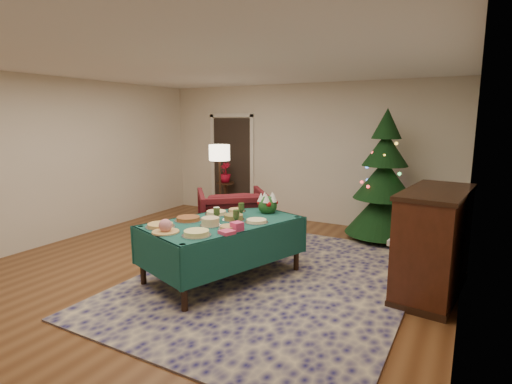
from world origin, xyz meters
The scene contains 26 objects.
room_shell centered at (0.00, 0.00, 1.35)m, with size 7.00×7.00×7.00m.
doorway centered at (-1.60, 3.48, 1.10)m, with size 1.08×0.04×2.16m.
rug centered at (0.91, 0.46, 0.01)m, with size 3.20×4.20×0.02m, color #16144D.
buffet_table centered at (0.30, 0.21, 0.60)m, with size 1.71×2.20×0.75m.
platter_0 centered at (-0.20, -0.38, 0.77)m, with size 0.35×0.35×0.05m.
platter_1 centered at (0.02, -0.54, 0.82)m, with size 0.31×0.31×0.16m.
platter_2 centered at (0.40, -0.46, 0.78)m, with size 0.33×0.33×0.06m.
platter_3 centered at (-0.10, 0.02, 0.78)m, with size 0.34×0.34×0.05m.
platter_4 centered at (0.29, -0.04, 0.80)m, with size 0.25×0.25×0.10m.
platter_5 centered at (0.57, -0.06, 0.77)m, with size 0.26×0.26×0.04m.
platter_6 centered at (0.03, 0.47, 0.78)m, with size 0.31×0.31×0.05m.
platter_7 centered at (0.39, 0.33, 0.79)m, with size 0.29×0.29×0.07m.
platter_8 centered at (0.70, 0.36, 0.77)m, with size 0.29×0.29×0.04m.
platter_9 centered at (0.18, 0.75, 0.77)m, with size 0.25×0.25×0.04m.
goblet_0 centered at (0.36, 0.56, 0.85)m, with size 0.08×0.08×0.18m.
goblet_1 centered at (0.52, 0.18, 0.85)m, with size 0.08×0.08×0.18m.
goblet_2 centered at (0.22, 0.19, 0.85)m, with size 0.08×0.08×0.18m.
napkin_stack centered at (0.65, -0.24, 0.77)m, with size 0.15×0.15×0.04m, color #DF3E66.
gift_box centered at (0.68, -0.07, 0.80)m, with size 0.12×0.12×0.10m, color #DA3C70.
centerpiece centered at (0.58, 0.91, 0.88)m, with size 0.27×0.27×0.31m.
armchair centered at (-0.24, 1.29, 0.52)m, with size 1.01×0.95×1.04m, color #480F14.
floor_lamp centered at (-1.06, 2.19, 1.32)m, with size 0.38×0.38×1.56m.
side_table centered at (-1.60, 3.20, 0.34)m, with size 0.39×0.39×0.69m.
potted_plant centered at (-1.60, 3.20, 0.81)m, with size 0.24×0.42×0.24m, color maroon.
christmas_tree centered at (1.73, 2.90, 0.99)m, with size 1.40×1.40×2.20m.
piano centered at (2.68, 1.01, 0.60)m, with size 0.82×1.49×1.24m.
Camera 1 is at (3.00, -3.87, 2.02)m, focal length 28.00 mm.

